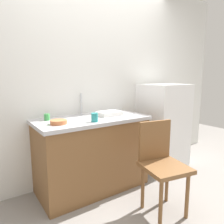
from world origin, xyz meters
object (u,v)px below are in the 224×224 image
refrigerator (163,125)px  dish_tray (109,113)px  cup_green (47,117)px  cup_teal (95,117)px  chair (161,162)px  terracotta_bowl (59,122)px

refrigerator → dish_tray: refrigerator is taller
dish_tray → cup_green: cup_green is taller
refrigerator → cup_teal: refrigerator is taller
chair → terracotta_bowl: terracotta_bowl is taller
dish_tray → cup_green: (-0.72, 0.14, 0.01)m
chair → cup_teal: 0.81m
terracotta_bowl → cup_green: (-0.04, 0.25, 0.01)m
terracotta_bowl → cup_green: 0.25m
dish_tray → chair: bearing=-82.6°
chair → terracotta_bowl: bearing=150.6°
chair → dish_tray: bearing=108.5°
refrigerator → terracotta_bowl: size_ratio=7.39×
cup_green → refrigerator: bearing=-4.6°
terracotta_bowl → cup_teal: cup_teal is taller
chair → cup_teal: (-0.43, 0.55, 0.41)m
refrigerator → terracotta_bowl: (-1.65, -0.11, 0.27)m
dish_tray → terracotta_bowl: size_ratio=1.70×
cup_teal → terracotta_bowl: bearing=162.2°
chair → cup_green: size_ratio=12.67×
dish_tray → refrigerator: bearing=0.3°
terracotta_bowl → cup_teal: bearing=-17.8°
dish_tray → cup_green: size_ratio=3.99×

